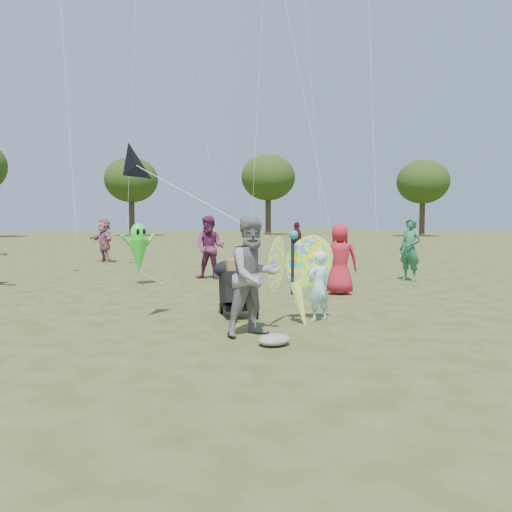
{
  "coord_description": "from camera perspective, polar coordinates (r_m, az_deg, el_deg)",
  "views": [
    {
      "loc": [
        -6.19,
        -6.4,
        1.8
      ],
      "look_at": [
        -0.2,
        1.5,
        1.1
      ],
      "focal_mm": 35.0,
      "sensor_mm": 36.0,
      "label": 1
    }
  ],
  "objects": [
    {
      "name": "tree_line",
      "position": [
        52.57,
        -26.55,
        9.14
      ],
      "size": [
        91.78,
        33.6,
        10.79
      ],
      "color": "#3A2D21",
      "rests_on": "ground"
    },
    {
      "name": "alien_kite",
      "position": [
        14.38,
        -13.27,
        0.62
      ],
      "size": [
        1.12,
        0.69,
        1.74
      ],
      "color": "#36E335",
      "rests_on": "ground"
    },
    {
      "name": "child_girl",
      "position": [
        9.04,
        7.17,
        -3.44
      ],
      "size": [
        0.5,
        0.36,
        1.26
      ],
      "primitive_type": "imported",
      "rotation": [
        0.0,
        0.0,
        3.0
      ],
      "color": "#ACE8F4",
      "rests_on": "ground"
    },
    {
      "name": "jogging_stroller",
      "position": [
        9.33,
        -2.67,
        -3.27
      ],
      "size": [
        0.78,
        1.15,
        1.09
      ],
      "rotation": [
        0.0,
        0.0,
        -0.43
      ],
      "color": "black",
      "rests_on": "ground"
    },
    {
      "name": "crowd_h",
      "position": [
        23.38,
        4.7,
        1.76
      ],
      "size": [
        1.11,
        0.85,
        1.75
      ],
      "primitive_type": "imported",
      "rotation": [
        0.0,
        0.0,
        3.62
      ],
      "color": "#4D1C19",
      "rests_on": "ground"
    },
    {
      "name": "crowd_c",
      "position": [
        18.62,
        -0.85,
        1.38
      ],
      "size": [
        1.09,
        1.11,
        1.87
      ],
      "primitive_type": "imported",
      "rotation": [
        0.0,
        0.0,
        3.95
      ],
      "color": "teal",
      "rests_on": "ground"
    },
    {
      "name": "adult_man",
      "position": [
        7.78,
        -0.25,
        -2.31
      ],
      "size": [
        0.95,
        0.76,
        1.88
      ],
      "primitive_type": "imported",
      "rotation": [
        0.0,
        0.0,
        -0.05
      ],
      "color": "gray",
      "rests_on": "ground"
    },
    {
      "name": "ground",
      "position": [
        9.08,
        6.8,
        -7.42
      ],
      "size": [
        160.0,
        160.0,
        0.0
      ],
      "primitive_type": "plane",
      "color": "#51592B",
      "rests_on": "ground"
    },
    {
      "name": "butterfly_kite",
      "position": [
        8.73,
        4.55,
        -2.26
      ],
      "size": [
        1.74,
        0.75,
        1.84
      ],
      "color": "#E42456",
      "rests_on": "ground"
    },
    {
      "name": "crowd_e",
      "position": [
        15.44,
        -5.28,
        0.96
      ],
      "size": [
        1.18,
        1.2,
        1.95
      ],
      "primitive_type": "imported",
      "rotation": [
        0.0,
        0.0,
        5.43
      ],
      "color": "#6E2451",
      "rests_on": "ground"
    },
    {
      "name": "delta_kite_rig",
      "position": [
        8.8,
        -13.48,
        10.01
      ],
      "size": [
        1.98,
        2.05,
        1.64
      ],
      "color": "black",
      "rests_on": "ground"
    },
    {
      "name": "crowd_f",
      "position": [
        15.59,
        17.2,
        0.72
      ],
      "size": [
        0.47,
        0.7,
        1.89
      ],
      "primitive_type": "imported",
      "rotation": [
        0.0,
        0.0,
        4.73
      ],
      "color": "#286A48",
      "rests_on": "ground"
    },
    {
      "name": "grey_bag",
      "position": [
        7.32,
        2.08,
        -9.55
      ],
      "size": [
        0.5,
        0.41,
        0.16
      ],
      "primitive_type": "ellipsoid",
      "color": "gray",
      "rests_on": "ground"
    },
    {
      "name": "crowd_a",
      "position": [
        12.36,
        9.57,
        -0.34
      ],
      "size": [
        1.0,
        0.98,
        1.74
      ],
      "primitive_type": "imported",
      "rotation": [
        0.0,
        0.0,
        2.4
      ],
      "color": "#B31C2C",
      "rests_on": "ground"
    },
    {
      "name": "crowd_j",
      "position": [
        22.77,
        -16.97,
        1.74
      ],
      "size": [
        0.75,
        1.82,
        1.91
      ],
      "primitive_type": "imported",
      "rotation": [
        0.0,
        0.0,
        4.82
      ],
      "color": "#A25D6E",
      "rests_on": "ground"
    }
  ]
}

